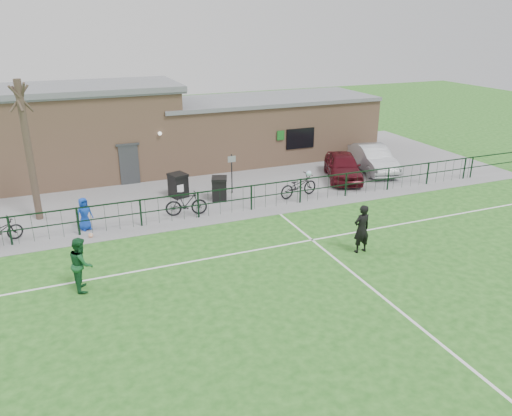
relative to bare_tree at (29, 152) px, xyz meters
name	(u,v)px	position (x,y,z in m)	size (l,w,h in m)	color
ground	(316,299)	(8.00, -10.50, -3.00)	(90.00, 90.00, 0.00)	#225C1B
paving_strip	(197,179)	(8.00, 3.00, -2.99)	(34.00, 13.00, 0.02)	gray
pitch_line_touch	(232,214)	(8.00, -2.70, -3.00)	(28.00, 0.10, 0.01)	white
pitch_line_mid	(266,248)	(8.00, -6.50, -3.00)	(28.00, 0.10, 0.01)	white
pitch_line_perp	(370,287)	(10.00, -10.50, -3.00)	(0.10, 16.00, 0.01)	white
perimeter_fence	(231,201)	(8.00, -2.50, -2.40)	(28.00, 0.10, 1.20)	black
bare_tree	(29,152)	(0.00, 0.00, 0.00)	(0.30, 0.30, 6.00)	#403027
wheelie_bin_left	(178,186)	(6.35, 0.53, -2.44)	(0.72, 0.81, 1.09)	black
wheelie_bin_right	(219,189)	(8.09, -0.64, -2.46)	(0.68, 0.78, 1.03)	black
sign_post	(232,174)	(8.97, 0.04, -1.98)	(0.06, 0.06, 2.00)	black
car_maroon	(343,166)	(15.33, -0.05, -2.26)	(1.70, 4.22, 1.44)	#4A0D16
car_silver	(373,158)	(17.74, 0.63, -2.24)	(1.56, 4.47, 1.47)	#A6A9AE
bicycle_d	(186,203)	(6.08, -2.04, -2.43)	(0.52, 1.85, 1.11)	black
bicycle_e	(298,186)	(11.80, -1.70, -2.43)	(0.74, 2.11, 1.11)	black
spectator_child	(84,214)	(1.78, -2.02, -2.29)	(0.68, 0.44, 1.39)	#133EB7
goalkeeper_kick	(361,228)	(11.15, -8.06, -2.04)	(1.03, 3.56, 2.36)	black
outfield_player	(81,264)	(1.33, -7.03, -2.10)	(0.87, 0.68, 1.79)	#175028
ball_ground	(91,235)	(1.89, -2.92, -2.90)	(0.20, 0.20, 0.20)	white
clubhouse	(166,130)	(7.12, 6.00, -0.78)	(24.25, 5.40, 4.96)	tan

